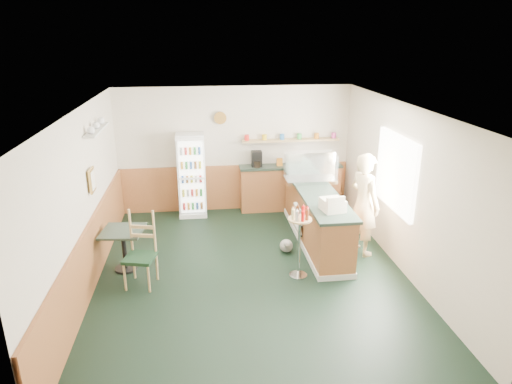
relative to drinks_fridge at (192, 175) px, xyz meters
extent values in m
plane|color=black|center=(0.95, -2.74, -0.88)|extent=(6.00, 6.00, 0.00)
cube|color=beige|center=(0.95, 0.27, 0.47)|extent=(5.00, 0.02, 2.70)
cube|color=beige|center=(-1.56, -2.74, 0.47)|extent=(0.02, 6.00, 2.70)
cube|color=beige|center=(3.46, -2.74, 0.47)|extent=(0.02, 6.00, 2.70)
cube|color=white|center=(0.95, -2.74, 1.83)|extent=(5.00, 6.00, 0.02)
cube|color=#A35C34|center=(0.95, 0.23, -0.38)|extent=(4.98, 0.05, 1.00)
cube|color=#A35C34|center=(-1.52, -2.74, -0.38)|extent=(0.05, 5.98, 1.00)
cube|color=white|center=(3.41, -2.44, 0.67)|extent=(0.06, 1.45, 1.25)
cube|color=tan|center=(-1.50, -2.24, 0.67)|extent=(0.03, 0.32, 0.38)
cube|color=silver|center=(-1.45, -1.74, 1.37)|extent=(0.18, 1.20, 0.03)
cylinder|color=olive|center=(0.65, 0.20, 1.17)|extent=(0.26, 0.04, 0.26)
cube|color=#A35C34|center=(2.30, -1.66, -0.41)|extent=(0.60, 2.95, 0.95)
cube|color=silver|center=(2.30, -1.66, -0.83)|extent=(0.64, 2.97, 0.10)
cube|color=#253328|center=(2.30, -1.66, 0.10)|extent=(0.68, 3.01, 0.05)
cube|color=#A35C34|center=(2.15, 0.06, -0.41)|extent=(2.20, 0.38, 0.95)
cube|color=#253328|center=(2.15, 0.06, 0.10)|extent=(2.24, 0.42, 0.05)
cube|color=tan|center=(2.15, 0.14, 0.67)|extent=(2.10, 0.22, 0.04)
cube|color=black|center=(1.40, 0.06, 0.30)|extent=(0.22, 0.18, 0.34)
cylinder|color=#B2664C|center=(1.20, 0.14, 0.75)|extent=(0.10, 0.10, 0.12)
cylinder|color=#B2664C|center=(1.58, 0.14, 0.75)|extent=(0.10, 0.10, 0.12)
cylinder|color=#B2664C|center=(1.96, 0.14, 0.75)|extent=(0.10, 0.10, 0.12)
cylinder|color=#B2664C|center=(2.34, 0.14, 0.75)|extent=(0.10, 0.10, 0.12)
cylinder|color=#B2664C|center=(2.72, 0.14, 0.75)|extent=(0.10, 0.10, 0.12)
cylinder|color=#B2664C|center=(3.10, 0.14, 0.75)|extent=(0.10, 0.10, 0.12)
cube|color=white|center=(0.00, 0.04, 0.00)|extent=(0.58, 0.41, 1.77)
cube|color=white|center=(0.00, -0.19, 0.01)|extent=(0.49, 0.02, 1.56)
cube|color=silver|center=(0.00, -0.26, 0.01)|extent=(0.53, 0.02, 1.62)
cube|color=silver|center=(2.30, -1.09, 0.16)|extent=(0.97, 0.51, 0.07)
cube|color=silver|center=(2.30, -1.09, 0.44)|extent=(0.95, 0.48, 0.48)
cube|color=beige|center=(2.30, -2.65, 0.23)|extent=(0.39, 0.41, 0.20)
imported|color=tan|center=(3.00, -2.20, 0.04)|extent=(0.64, 0.73, 1.83)
cylinder|color=silver|center=(1.71, -2.91, -0.87)|extent=(0.29, 0.29, 0.02)
cylinder|color=silver|center=(1.71, -2.91, -0.38)|extent=(0.04, 0.04, 0.98)
cylinder|color=tan|center=(1.71, -2.91, 0.11)|extent=(0.38, 0.38, 0.03)
cylinder|color=red|center=(1.82, -2.89, 0.21)|extent=(0.05, 0.05, 0.17)
cylinder|color=red|center=(1.78, -2.82, 0.21)|extent=(0.05, 0.05, 0.17)
cylinder|color=red|center=(1.69, -2.80, 0.21)|extent=(0.05, 0.05, 0.17)
cylinder|color=red|center=(1.61, -2.84, 0.21)|extent=(0.05, 0.05, 0.17)
cylinder|color=red|center=(1.59, -2.93, 0.21)|extent=(0.05, 0.05, 0.17)
cylinder|color=red|center=(1.64, -3.00, 0.21)|extent=(0.05, 0.05, 0.17)
cylinder|color=red|center=(1.72, -3.02, 0.21)|extent=(0.05, 0.05, 0.17)
cylinder|color=red|center=(1.80, -2.98, 0.21)|extent=(0.05, 0.05, 0.17)
cube|color=black|center=(1.96, -1.73, -0.63)|extent=(0.05, 0.45, 0.03)
cube|color=silver|center=(1.94, -1.73, -0.56)|extent=(0.09, 0.41, 0.15)
cube|color=black|center=(1.96, -1.73, -0.45)|extent=(0.05, 0.45, 0.03)
cube|color=silver|center=(1.94, -1.73, -0.38)|extent=(0.09, 0.41, 0.15)
cube|color=black|center=(1.96, -1.73, -0.27)|extent=(0.05, 0.45, 0.03)
cube|color=silver|center=(1.94, -1.73, -0.20)|extent=(0.09, 0.41, 0.15)
cylinder|color=black|center=(-1.10, -2.35, -0.86)|extent=(0.37, 0.37, 0.04)
cylinder|color=black|center=(-1.10, -2.35, -0.53)|extent=(0.07, 0.07, 0.65)
cube|color=#253328|center=(-1.10, -2.35, -0.19)|extent=(0.73, 0.73, 0.04)
cube|color=black|center=(-0.78, -2.89, -0.41)|extent=(0.53, 0.53, 0.05)
cylinder|color=tan|center=(-0.97, -3.08, -0.65)|extent=(0.04, 0.04, 0.46)
cylinder|color=tan|center=(-0.59, -3.08, -0.65)|extent=(0.04, 0.04, 0.46)
cylinder|color=tan|center=(-0.97, -2.70, -0.65)|extent=(0.04, 0.04, 0.46)
cylinder|color=tan|center=(-0.59, -2.70, -0.65)|extent=(0.04, 0.04, 0.46)
cube|color=tan|center=(-0.78, -2.69, -0.05)|extent=(0.40, 0.14, 0.71)
sphere|color=gray|center=(1.67, -2.04, -0.76)|extent=(0.24, 0.24, 0.24)
sphere|color=gray|center=(1.67, -2.16, -0.67)|extent=(0.14, 0.14, 0.14)
camera|label=1|loc=(0.22, -9.33, 2.87)|focal=32.00mm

